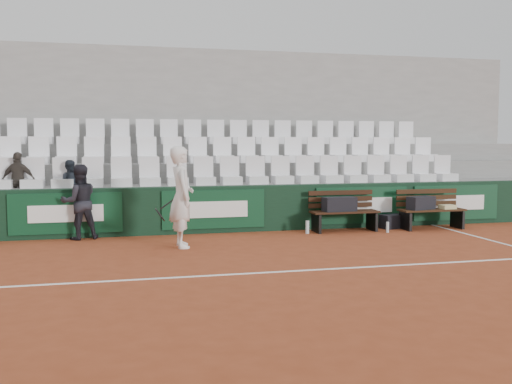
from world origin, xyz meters
The scene contains 22 objects.
ground centered at (0.00, 0.00, 0.00)m, with size 80.00×80.00×0.00m, color brown.
court_baseline centered at (0.00, 0.00, 0.00)m, with size 18.00×0.06×0.01m, color white.
back_barrier centered at (0.07, 3.99, 0.50)m, with size 18.00×0.34×1.00m.
grandstand_tier_front centered at (0.00, 4.62, 0.50)m, with size 18.00×0.95×1.00m, color gray.
grandstand_tier_mid centered at (0.00, 5.58, 0.72)m, with size 18.00×0.95×1.45m, color gray.
grandstand_tier_back centered at (0.00, 6.53, 0.95)m, with size 18.00×0.95×1.90m, color gray.
grandstand_rear_wall centered at (0.00, 7.15, 2.20)m, with size 18.00×0.30×4.40m, color #959593.
seat_row_front centered at (0.00, 4.45, 1.31)m, with size 11.90×0.44×0.63m, color silver.
seat_row_mid centered at (0.00, 5.40, 1.77)m, with size 11.90×0.44×0.63m, color white.
seat_row_back centered at (0.00, 6.35, 2.21)m, with size 11.90×0.44×0.63m, color silver.
bench_left centered at (2.63, 3.46, 0.23)m, with size 1.50×0.56×0.45m, color black.
bench_right centered at (4.67, 3.32, 0.23)m, with size 1.50×0.56×0.45m, color #361F10.
sports_bag_left centered at (2.50, 3.43, 0.60)m, with size 0.72×0.31×0.31m, color black.
sports_bag_right centered at (4.39, 3.32, 0.60)m, with size 0.62×0.29×0.29m, color black.
towel centered at (5.03, 3.28, 0.50)m, with size 0.33×0.24×0.09m, color #CEC385.
sports_bag_ground centered at (3.85, 3.62, 0.16)m, with size 0.51×0.31×0.31m, color black.
water_bottle_near centered at (1.74, 3.35, 0.14)m, with size 0.08×0.08×0.28m, color silver.
water_bottle_far centered at (3.47, 3.08, 0.12)m, with size 0.07×0.07×0.23m, color silver.
tennis_player centered at (-1.04, 2.40, 0.94)m, with size 0.74×0.71×1.88m.
ball_kid centered at (-2.93, 3.74, 0.75)m, with size 0.73×0.57×1.50m, color black.
spectator_b centered at (-4.18, 4.50, 1.60)m, with size 0.70×0.29×1.20m, color #37312C.
spectator_c centered at (-3.18, 4.50, 1.51)m, with size 0.50×0.39×1.02m, color #1F252E.
Camera 1 is at (-2.14, -8.11, 1.95)m, focal length 40.00 mm.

